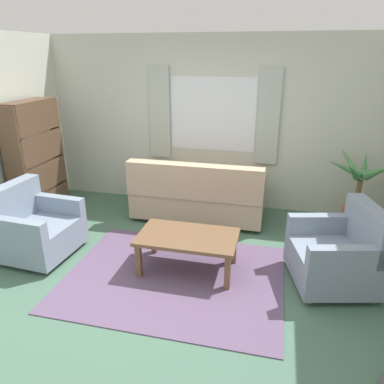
{
  "coord_description": "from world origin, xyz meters",
  "views": [
    {
      "loc": [
        0.98,
        -3.27,
        2.34
      ],
      "look_at": [
        0.03,
        0.7,
        0.76
      ],
      "focal_mm": 33.91,
      "sensor_mm": 36.0,
      "label": 1
    }
  ],
  "objects_px": {
    "couch": "(198,196)",
    "armchair_left": "(34,228)",
    "bookshelf": "(40,166)",
    "armchair_right": "(339,254)",
    "potted_plant": "(357,197)",
    "coffee_table": "(188,240)"
  },
  "relations": [
    {
      "from": "couch",
      "to": "armchair_left",
      "type": "bearing_deg",
      "value": 40.12
    },
    {
      "from": "potted_plant",
      "to": "bookshelf",
      "type": "xyz_separation_m",
      "value": [
        -4.46,
        -0.57,
        0.29
      ]
    },
    {
      "from": "armchair_left",
      "to": "potted_plant",
      "type": "relative_size",
      "value": 0.75
    },
    {
      "from": "coffee_table",
      "to": "bookshelf",
      "type": "xyz_separation_m",
      "value": [
        -2.45,
        0.94,
        0.4
      ]
    },
    {
      "from": "couch",
      "to": "armchair_right",
      "type": "bearing_deg",
      "value": 145.79
    },
    {
      "from": "couch",
      "to": "armchair_left",
      "type": "distance_m",
      "value": 2.23
    },
    {
      "from": "couch",
      "to": "coffee_table",
      "type": "xyz_separation_m",
      "value": [
        0.19,
        -1.35,
        0.01
      ]
    },
    {
      "from": "armchair_right",
      "to": "coffee_table",
      "type": "relative_size",
      "value": 0.92
    },
    {
      "from": "bookshelf",
      "to": "armchair_right",
      "type": "bearing_deg",
      "value": 78.63
    },
    {
      "from": "bookshelf",
      "to": "potted_plant",
      "type": "bearing_deg",
      "value": 97.32
    },
    {
      "from": "armchair_left",
      "to": "bookshelf",
      "type": "distance_m",
      "value": 1.25
    },
    {
      "from": "couch",
      "to": "potted_plant",
      "type": "height_order",
      "value": "potted_plant"
    },
    {
      "from": "armchair_left",
      "to": "armchair_right",
      "type": "relative_size",
      "value": 0.88
    },
    {
      "from": "couch",
      "to": "bookshelf",
      "type": "distance_m",
      "value": 2.34
    },
    {
      "from": "armchair_right",
      "to": "armchair_left",
      "type": "bearing_deg",
      "value": -100.33
    },
    {
      "from": "couch",
      "to": "armchair_left",
      "type": "xyz_separation_m",
      "value": [
        -1.7,
        -1.44,
        -0.01
      ]
    },
    {
      "from": "armchair_left",
      "to": "armchair_right",
      "type": "xyz_separation_m",
      "value": [
        3.51,
        0.21,
        0.0
      ]
    },
    {
      "from": "armchair_left",
      "to": "potted_plant",
      "type": "xyz_separation_m",
      "value": [
        3.9,
        1.6,
        0.14
      ]
    },
    {
      "from": "armchair_right",
      "to": "bookshelf",
      "type": "xyz_separation_m",
      "value": [
        -4.07,
        0.82,
        0.43
      ]
    },
    {
      "from": "couch",
      "to": "bookshelf",
      "type": "height_order",
      "value": "bookshelf"
    },
    {
      "from": "bookshelf",
      "to": "armchair_left",
      "type": "bearing_deg",
      "value": 28.5
    },
    {
      "from": "bookshelf",
      "to": "couch",
      "type": "bearing_deg",
      "value": 100.19
    }
  ]
}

